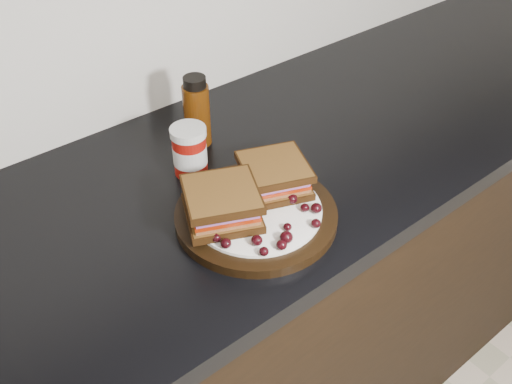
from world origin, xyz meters
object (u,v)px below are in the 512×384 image
at_px(sandwich_left, 222,204).
at_px(condiment_jar, 190,151).
at_px(oil_bottle, 197,111).
at_px(plate, 256,215).

relative_size(sandwich_left, condiment_jar, 1.22).
distance_m(condiment_jar, oil_bottle, 0.10).
distance_m(sandwich_left, condiment_jar, 0.17).
bearing_deg(plate, condiment_jar, 93.82).
bearing_deg(oil_bottle, plate, -102.41).
bearing_deg(condiment_jar, sandwich_left, -105.19).
bearing_deg(condiment_jar, plate, -86.18).
xyz_separation_m(condiment_jar, oil_bottle, (0.07, 0.07, 0.02)).
relative_size(plate, sandwich_left, 2.33).
relative_size(plate, condiment_jar, 2.84).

